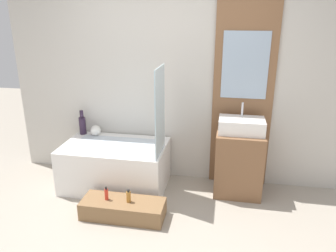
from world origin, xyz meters
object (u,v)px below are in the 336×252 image
Objects in this scene: vase_tall_dark at (82,124)px; bottle_soap_primary at (106,194)px; vase_round_light at (96,130)px; wooden_step_bench at (123,209)px; sink at (241,126)px; bathtub at (116,165)px; bottle_soap_secondary at (129,196)px.

bottle_soap_primary is at bearing -54.82° from vase_tall_dark.
vase_round_light is 0.89× the size of bottle_soap_primary.
bottle_soap_primary reaches higher than wooden_step_bench.
sink reaches higher than wooden_step_bench.
bathtub reaches higher than bottle_soap_secondary.
sink is 1.88m from vase_round_light.
bottle_soap_primary reaches higher than bottle_soap_secondary.
vase_tall_dark is 0.20m from vase_round_light.
bottle_soap_primary is 1.05× the size of bottle_soap_secondary.
bottle_soap_secondary is (0.90, -0.93, -0.44)m from vase_tall_dark.
vase_tall_dark reaches higher than bottle_soap_secondary.
vase_round_light reaches higher than bathtub.
bottle_soap_secondary is at bearing -51.84° from vase_round_light.
vase_round_light reaches higher than bottle_soap_primary.
sink reaches higher than bottle_soap_secondary.
vase_tall_dark is 2.25× the size of bottle_soap_secondary.
wooden_step_bench is at bearing -48.08° from vase_tall_dark.
vase_tall_dark is at bearing 134.13° from bottle_soap_secondary.
bottle_soap_primary is (0.65, -0.93, -0.43)m from vase_tall_dark.
bottle_soap_secondary is (0.71, -0.91, -0.37)m from vase_round_light.
vase_tall_dark is at bearing 172.94° from vase_round_light.
bottle_soap_primary is (0.12, -0.63, -0.02)m from bathtub.
vase_tall_dark reaches higher than wooden_step_bench.
vase_tall_dark is 1.37m from bottle_soap_secondary.
bottle_soap_secondary is at bearing -0.00° from bottle_soap_primary.
vase_round_light is at bearing 175.59° from sink.
bathtub is 3.91× the size of vase_tall_dark.
vase_tall_dark is 1.22m from bottle_soap_primary.
vase_round_light is (-0.64, 0.91, 0.53)m from wooden_step_bench.
bottle_soap_primary is (0.46, -0.91, -0.37)m from vase_round_light.
bathtub is 9.38× the size of vase_round_light.
bathtub is at bearing 114.97° from wooden_step_bench.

